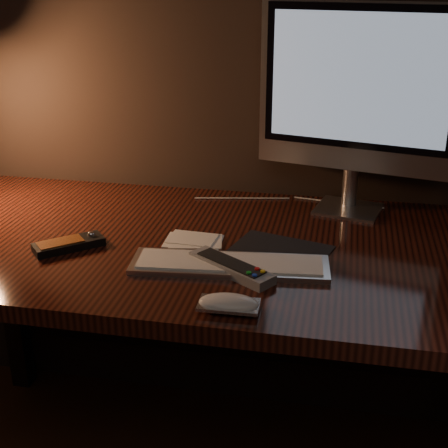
% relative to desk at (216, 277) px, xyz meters
% --- Properties ---
extents(desk, '(1.60, 0.75, 0.75)m').
position_rel_desk_xyz_m(desk, '(0.00, 0.00, 0.00)').
color(desk, '#3E160E').
rests_on(desk, ground).
extents(monitor, '(0.51, 0.18, 0.54)m').
position_rel_desk_xyz_m(monitor, '(0.32, 0.21, 0.45)').
color(monitor, silver).
rests_on(monitor, desk).
extents(keyboard, '(0.44, 0.16, 0.02)m').
position_rel_desk_xyz_m(keyboard, '(0.07, -0.20, 0.14)').
color(keyboard, silver).
rests_on(keyboard, desk).
extents(mousepad, '(0.26, 0.23, 0.00)m').
position_rel_desk_xyz_m(mousepad, '(0.17, -0.10, 0.13)').
color(mousepad, black).
rests_on(mousepad, desk).
extents(mouse, '(0.12, 0.06, 0.02)m').
position_rel_desk_xyz_m(mouse, '(0.11, -0.38, 0.14)').
color(mouse, white).
rests_on(mouse, desk).
extents(media_remote, '(0.16, 0.15, 0.03)m').
position_rel_desk_xyz_m(media_remote, '(-0.31, -0.17, 0.14)').
color(media_remote, black).
rests_on(media_remote, desk).
extents(tv_remote, '(0.21, 0.16, 0.03)m').
position_rel_desk_xyz_m(tv_remote, '(0.08, -0.22, 0.14)').
color(tv_remote, gray).
rests_on(tv_remote, desk).
extents(papers, '(0.14, 0.10, 0.01)m').
position_rel_desk_xyz_m(papers, '(-0.04, -0.08, 0.13)').
color(papers, white).
rests_on(papers, desk).
extents(cable, '(0.52, 0.01, 0.00)m').
position_rel_desk_xyz_m(cable, '(0.16, 0.24, 0.13)').
color(cable, white).
rests_on(cable, desk).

